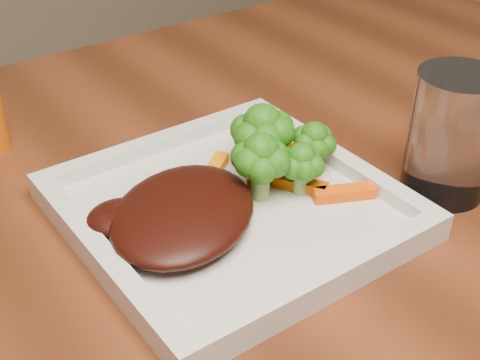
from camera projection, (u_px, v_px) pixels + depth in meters
plate at (231, 212)px, 0.60m from camera, size 0.27×0.27×0.01m
steak at (183, 213)px, 0.56m from camera, size 0.19×0.18×0.03m
broccoli_0 at (262, 142)px, 0.62m from camera, size 0.09×0.09×0.07m
broccoli_1 at (314, 141)px, 0.63m from camera, size 0.06×0.06×0.06m
broccoli_2 at (301, 165)px, 0.60m from camera, size 0.05×0.05×0.06m
broccoli_3 at (261, 168)px, 0.59m from camera, size 0.07×0.07×0.06m
carrot_1 at (344, 193)px, 0.60m from camera, size 0.06×0.04×0.01m
carrot_3 at (280, 146)px, 0.67m from camera, size 0.05×0.02×0.01m
carrot_4 at (214, 169)px, 0.64m from camera, size 0.05×0.04×0.01m
carrot_5 at (300, 184)px, 0.62m from camera, size 0.04×0.05×0.01m
carrot_6 at (270, 171)px, 0.63m from camera, size 0.06×0.04×0.01m
drinking_glass at (451, 135)px, 0.61m from camera, size 0.10×0.10×0.12m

